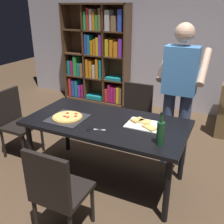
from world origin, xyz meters
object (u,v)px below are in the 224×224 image
at_px(person_serving_pizza, 179,89).
at_px(wine_bottle, 160,133).
at_px(pepperoni_pizza_on_tray, 67,117).
at_px(kitchen_scissors, 93,129).
at_px(chair_left_end, 15,119).
at_px(dining_table, 106,127).
at_px(chair_near_camera, 57,189).
at_px(chair_far_side, 135,112).
at_px(bookshelf, 98,57).

relative_size(person_serving_pizza, wine_bottle, 5.54).
distance_m(pepperoni_pizza_on_tray, wine_bottle, 1.09).
height_order(person_serving_pizza, kitchen_scissors, person_serving_pizza).
bearing_deg(wine_bottle, person_serving_pizza, 92.66).
bearing_deg(chair_left_end, person_serving_pizza, 19.54).
bearing_deg(kitchen_scissors, dining_table, 83.24).
xyz_separation_m(dining_table, chair_near_camera, (-0.00, -0.92, -0.16)).
distance_m(pepperoni_pizza_on_tray, kitchen_scissors, 0.40).
bearing_deg(chair_near_camera, pepperoni_pizza_on_tray, 117.62).
bearing_deg(wine_bottle, dining_table, 159.80).
distance_m(chair_far_side, pepperoni_pizza_on_tray, 1.16).
distance_m(chair_left_end, kitchen_scissors, 1.38).
xyz_separation_m(chair_left_end, person_serving_pizza, (1.98, 0.70, 0.49)).
xyz_separation_m(chair_near_camera, bookshelf, (-1.38, 3.30, 0.42)).
relative_size(chair_left_end, person_serving_pizza, 0.51).
bearing_deg(chair_near_camera, bookshelf, 112.68).
relative_size(chair_near_camera, chair_left_end, 1.00).
distance_m(chair_far_side, wine_bottle, 1.39).
bearing_deg(bookshelf, chair_left_end, -89.59).
bearing_deg(chair_left_end, dining_table, 0.00).
bearing_deg(dining_table, bookshelf, 120.14).
bearing_deg(bookshelf, wine_bottle, -52.04).
relative_size(wine_bottle, kitchen_scissors, 1.59).
xyz_separation_m(dining_table, person_serving_pizza, (0.62, 0.70, 0.32)).
bearing_deg(pepperoni_pizza_on_tray, wine_bottle, -6.10).
bearing_deg(pepperoni_pizza_on_tray, chair_left_end, 172.21).
bearing_deg(chair_near_camera, person_serving_pizza, 69.11).
bearing_deg(dining_table, chair_near_camera, -90.00).
distance_m(person_serving_pizza, pepperoni_pizza_on_tray, 1.35).
bearing_deg(chair_left_end, chair_near_camera, -34.16).
distance_m(dining_table, person_serving_pizza, 0.99).
height_order(chair_far_side, bookshelf, bookshelf).
bearing_deg(dining_table, chair_left_end, 180.00).
xyz_separation_m(wine_bottle, kitchen_scissors, (-0.69, -0.00, -0.11)).
height_order(pepperoni_pizza_on_tray, kitchen_scissors, pepperoni_pizza_on_tray).
bearing_deg(chair_left_end, wine_bottle, -6.89).
bearing_deg(bookshelf, person_serving_pizza, -39.89).
bearing_deg(bookshelf, chair_near_camera, -67.32).
bearing_deg(kitchen_scissors, bookshelf, 117.22).
height_order(chair_left_end, person_serving_pizza, person_serving_pizza).
height_order(dining_table, pepperoni_pizza_on_tray, pepperoni_pizza_on_tray).
height_order(chair_left_end, pepperoni_pizza_on_tray, chair_left_end).
relative_size(chair_left_end, bookshelf, 0.46).
xyz_separation_m(dining_table, chair_left_end, (-1.36, 0.00, -0.16)).
height_order(chair_far_side, pepperoni_pizza_on_tray, chair_far_side).
bearing_deg(kitchen_scissors, person_serving_pizza, 55.64).
xyz_separation_m(bookshelf, pepperoni_pizza_on_tray, (0.96, -2.50, -0.17)).
xyz_separation_m(person_serving_pizza, pepperoni_pizza_on_tray, (-1.04, -0.83, -0.23)).
relative_size(dining_table, kitchen_scissors, 8.81).
bearing_deg(bookshelf, kitchen_scissors, -62.78).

